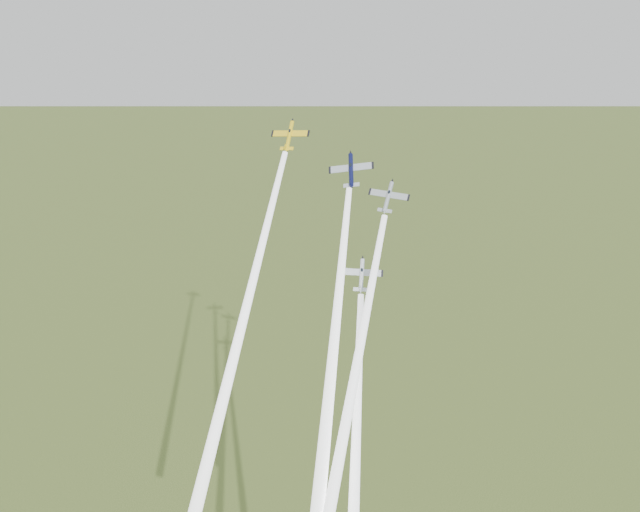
{
  "coord_description": "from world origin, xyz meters",
  "views": [
    {
      "loc": [
        48.94,
        -115.6,
        131.02
      ],
      "look_at": [
        0.0,
        -6.0,
        92.0
      ],
      "focal_mm": 45.0,
      "sensor_mm": 36.0,
      "label": 1
    }
  ],
  "objects_px": {
    "plane_yellow": "(289,136)",
    "plane_silver_right": "(388,197)",
    "plane_navy": "(351,170)",
    "plane_silver_low": "(362,275)"
  },
  "relations": [
    {
      "from": "plane_yellow",
      "to": "plane_silver_right",
      "type": "xyz_separation_m",
      "value": [
        19.78,
        -5.63,
        -7.37
      ]
    },
    {
      "from": "plane_navy",
      "to": "plane_silver_right",
      "type": "height_order",
      "value": "plane_navy"
    },
    {
      "from": "plane_silver_right",
      "to": "plane_silver_low",
      "type": "distance_m",
      "value": 12.83
    },
    {
      "from": "plane_yellow",
      "to": "plane_silver_low",
      "type": "distance_m",
      "value": 27.98
    },
    {
      "from": "plane_silver_right",
      "to": "plane_silver_low",
      "type": "xyz_separation_m",
      "value": [
        -2.21,
        -5.21,
        -11.52
      ]
    },
    {
      "from": "plane_navy",
      "to": "plane_silver_right",
      "type": "bearing_deg",
      "value": -30.02
    },
    {
      "from": "plane_yellow",
      "to": "plane_navy",
      "type": "relative_size",
      "value": 0.94
    },
    {
      "from": "plane_navy",
      "to": "plane_silver_right",
      "type": "relative_size",
      "value": 1.13
    },
    {
      "from": "plane_yellow",
      "to": "plane_silver_right",
      "type": "distance_m",
      "value": 21.85
    },
    {
      "from": "plane_navy",
      "to": "plane_yellow",
      "type": "bearing_deg",
      "value": 149.31
    }
  ]
}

